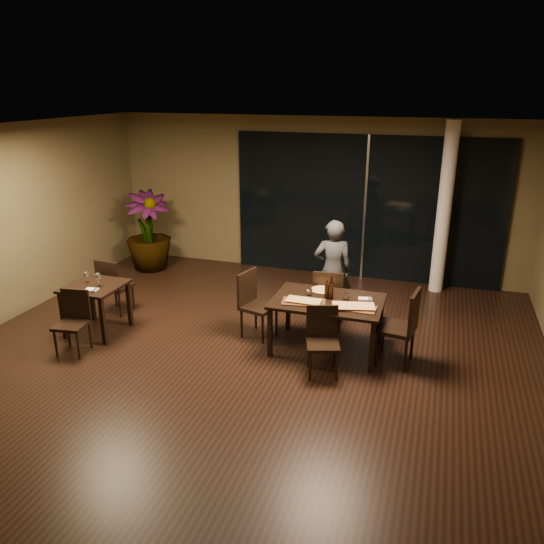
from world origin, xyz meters
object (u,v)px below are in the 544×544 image
Objects in this scene: bottle_c at (331,287)px; diner at (333,270)px; side_table at (95,293)px; chair_main_right at (403,324)px; chair_main_near at (322,337)px; chair_side_far at (113,284)px; potted_plant at (148,231)px; chair_main_left at (254,300)px; main_table at (328,305)px; chair_main_far at (328,297)px; bottle_a at (327,289)px; chair_side_near at (74,318)px; bottle_b at (331,289)px.

diner is at bearing 100.63° from bottle_c.
chair_main_right is (4.43, 0.41, -0.04)m from side_table.
diner is (-0.23, 1.68, 0.31)m from chair_main_near.
potted_plant is (-0.60, 2.17, 0.27)m from chair_side_far.
chair_main_right is at bearing 120.75° from diner.
potted_plant is at bearing 68.72° from chair_main_left.
main_table is 1.56× the size of chair_main_far.
bottle_a is (3.51, -0.09, 0.36)m from chair_side_far.
chair_main_far is (3.27, 1.14, -0.09)m from side_table.
chair_main_right is 1.07m from bottle_c.
chair_main_right reaches higher than chair_main_left.
bottle_a is at bearing -28.81° from potted_plant.
potted_plant reaches higher than chair_side_near.
chair_main_near is 3.69m from chair_side_far.
chair_main_far reaches higher than chair_side_near.
chair_main_far is 1.37m from chair_main_right.
chair_main_far reaches higher than chair_side_far.
chair_main_right is 1.13× the size of chair_side_far.
bottle_c is at bearing 96.20° from bottle_b.
chair_main_near is 2.80× the size of bottle_c.
chair_main_right is 5.71m from potted_plant.
bottle_a reaches higher than chair_side_near.
bottle_a is (-0.10, 0.66, 0.39)m from chair_main_near.
chair_main_near is 3.29× the size of bottle_a.
potted_plant is (-3.02, 2.18, 0.24)m from chair_main_left.
side_table is at bearing 11.14° from diner.
chair_main_far reaches higher than chair_main_near.
diner is at bearing -17.23° from potted_plant.
bottle_b is at bearing 9.06° from side_table.
chair_main_right reaches higher than chair_side_far.
chair_main_near reaches higher than chair_side_near.
chair_main_left is 1.12× the size of chair_side_near.
chair_main_near is 0.95× the size of chair_side_far.
chair_main_right is 1.11m from bottle_a.
chair_main_far is 0.92× the size of chair_main_right.
bottle_b reaches higher than chair_main_left.
side_table is 2.36m from chair_main_left.
chair_side_far is (-2.42, 0.01, -0.03)m from chair_main_left.
chair_main_far is 3.05× the size of bottle_c.
chair_main_left reaches higher than chair_main_far.
bottle_b is at bearing -83.80° from bottle_c.
bottle_a is (4.11, -2.26, 0.10)m from potted_plant.
chair_side_far is 1.06× the size of chair_side_near.
bottle_c is (4.17, -2.22, 0.12)m from potted_plant.
side_table is at bearing -170.94° from bottle_b.
main_table is at bearing 78.79° from chair_main_near.
chair_side_near is at bearing -83.82° from side_table.
main_table is at bearing -87.13° from chair_main_right.
diner is 1.05m from bottle_b.
chair_side_far is 3.13× the size of bottle_b.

